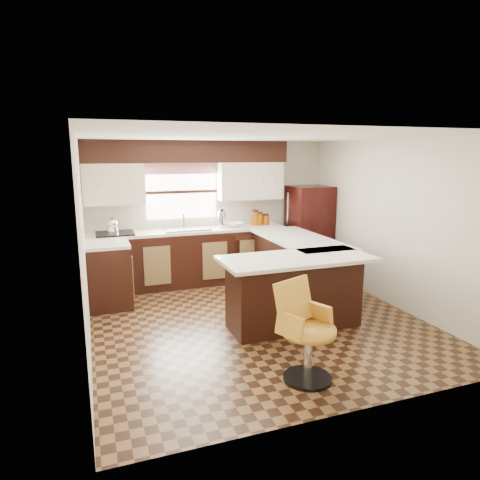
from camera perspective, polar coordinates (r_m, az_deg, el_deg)
name	(u,v)px	position (r m, az deg, el deg)	size (l,w,h in m)	color
floor	(256,320)	(5.83, 2.17, -10.63)	(4.40, 4.40, 0.00)	#49301A
ceiling	(258,136)	(5.40, 2.37, 13.65)	(4.40, 4.40, 0.00)	silver
wall_back	(210,211)	(7.55, -4.02, 3.90)	(4.40, 4.40, 0.00)	beige
wall_front	(359,279)	(3.60, 15.54, -5.01)	(4.40, 4.40, 0.00)	beige
wall_left	(83,244)	(5.10, -20.16, -0.48)	(4.40, 4.40, 0.00)	beige
wall_right	(391,223)	(6.57, 19.52, 2.11)	(4.40, 4.40, 0.00)	beige
base_cab_back	(190,258)	(7.30, -6.70, -2.42)	(3.30, 0.60, 0.90)	black
base_cab_left	(109,276)	(6.50, -17.06, -4.60)	(0.60, 0.70, 0.90)	black
counter_back	(189,231)	(7.20, -6.78, 1.24)	(3.30, 0.60, 0.04)	silver
counter_left	(107,244)	(6.39, -17.31, -0.53)	(0.60, 0.70, 0.04)	silver
soffit	(189,152)	(7.22, -6.87, 11.62)	(3.40, 0.35, 0.36)	black
upper_cab_left	(113,184)	(7.06, -16.54, 7.17)	(0.94, 0.35, 0.64)	beige
upper_cab_right	(250,181)	(7.55, 1.31, 7.89)	(1.14, 0.35, 0.64)	beige
window_pane	(182,192)	(7.37, -7.78, 6.38)	(1.20, 0.02, 0.90)	white
valance	(182,169)	(7.31, -7.80, 9.40)	(1.30, 0.06, 0.18)	#D19B93
sink	(187,229)	(7.16, -7.14, 1.48)	(0.75, 0.45, 0.03)	#B2B2B7
dishwasher	(251,258)	(7.32, 1.47, -2.45)	(0.58, 0.03, 0.78)	black
cooktop	(115,233)	(7.01, -16.35, 0.85)	(0.58, 0.50, 0.03)	black
peninsula_long	(296,270)	(6.58, 7.45, -3.97)	(0.60, 1.95, 0.90)	black
peninsula_return	(294,293)	(5.52, 7.21, -7.02)	(1.65, 0.60, 0.90)	black
counter_pen_long	(300,239)	(6.50, 7.95, 0.09)	(0.84, 1.95, 0.04)	silver
counter_pen_return	(297,259)	(5.31, 7.59, -2.49)	(1.89, 0.84, 0.04)	silver
refrigerator	(309,231)	(7.86, 9.16, 1.22)	(0.69, 0.67, 1.62)	black
bar_chair	(309,333)	(4.28, 9.18, -12.13)	(0.53, 0.53, 0.99)	gold
kettle	(112,225)	(6.98, -16.66, 1.93)	(0.18, 0.18, 0.25)	silver
percolator	(222,219)	(7.32, -2.44, 2.79)	(0.14, 0.14, 0.29)	silver
mixing_bowl	(235,225)	(7.41, -0.73, 2.07)	(0.30, 0.30, 0.07)	white
canister_large	(255,218)	(7.55, 2.03, 2.90)	(0.12, 0.12, 0.24)	#833A04
canister_med	(259,219)	(7.58, 2.60, 2.78)	(0.12, 0.12, 0.20)	#833A04
canister_small	(266,220)	(7.63, 3.45, 2.68)	(0.12, 0.12, 0.16)	#833A04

